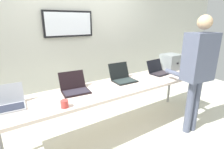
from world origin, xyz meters
TOP-DOWN VIEW (x-y plane):
  - ground at (0.00, 0.00)m, footprint 8.00×8.00m
  - back_wall at (-0.01, 1.13)m, footprint 8.00×0.11m
  - workbench at (0.00, 0.00)m, footprint 3.27×0.70m
  - equipment_box at (1.41, 0.17)m, footprint 0.34×0.32m
  - laptop_station_0 at (-1.40, 0.09)m, footprint 0.39×0.30m
  - laptop_station_1 at (-0.59, 0.13)m, footprint 0.39×0.40m
  - laptop_station_2 at (0.22, 0.14)m, footprint 0.36×0.37m
  - laptop_station_3 at (1.00, 0.10)m, footprint 0.40×0.34m
  - person at (1.00, -0.62)m, footprint 0.49×0.63m
  - coffee_mug at (-0.86, -0.25)m, footprint 0.09×0.09m

SIDE VIEW (x-z plane):
  - ground at x=0.00m, z-range -0.04..0.00m
  - workbench at x=0.00m, z-range 0.34..1.11m
  - coffee_mug at x=-0.86m, z-range 0.77..0.86m
  - laptop_station_3 at x=1.00m, z-range 0.71..0.94m
  - laptop_station_0 at x=-1.40m, z-range 0.71..0.95m
  - laptop_station_1 at x=-0.59m, z-range 0.71..0.95m
  - laptop_station_2 at x=0.22m, z-range 0.70..0.97m
  - equipment_box at x=1.41m, z-range 0.77..1.07m
  - person at x=1.00m, z-range 0.19..1.96m
  - back_wall at x=-0.01m, z-range 0.01..2.59m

